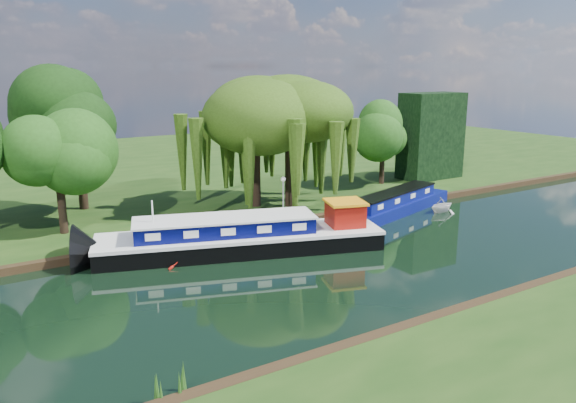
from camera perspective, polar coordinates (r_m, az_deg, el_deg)
ground at (r=33.11m, az=8.35°, el=-5.66°), size 120.00×120.00×0.00m
far_bank at (r=62.12m, az=-12.29°, el=3.43°), size 120.00×52.00×0.45m
dutch_barge at (r=33.72m, az=-4.55°, el=-3.61°), size 17.30×8.89×3.58m
narrowboat at (r=42.98m, az=10.83°, el=-0.33°), size 13.12×5.90×1.90m
red_dinghy at (r=32.64m, az=-10.51°, el=-6.04°), size 3.50×2.77×0.66m
white_cruiser at (r=44.45m, az=15.33°, el=-1.02°), size 2.55×2.25×1.25m
willow_left at (r=41.85m, az=-3.37°, el=8.50°), size 7.69×7.69×9.21m
willow_right at (r=41.78m, az=0.17°, el=8.23°), size 7.30×7.30×8.89m
tree_far_left at (r=37.65m, az=-22.43°, el=4.58°), size 4.67×4.67×7.52m
tree_far_mid at (r=43.69m, az=-20.69°, el=7.77°), size 5.87×5.87×9.61m
tree_far_right at (r=51.07m, az=9.65°, el=6.74°), size 3.96×3.96×6.48m
conifer_hedge at (r=54.92m, az=14.32°, el=6.49°), size 6.00×3.00×8.00m
lamppost at (r=40.97m, az=-0.49°, el=1.73°), size 0.36×0.36×2.56m
mooring_posts at (r=39.05m, az=-0.13°, el=-1.08°), size 19.16×0.16×1.00m
reeds_near at (r=33.33m, az=26.17°, el=-5.83°), size 33.70×1.50×1.10m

